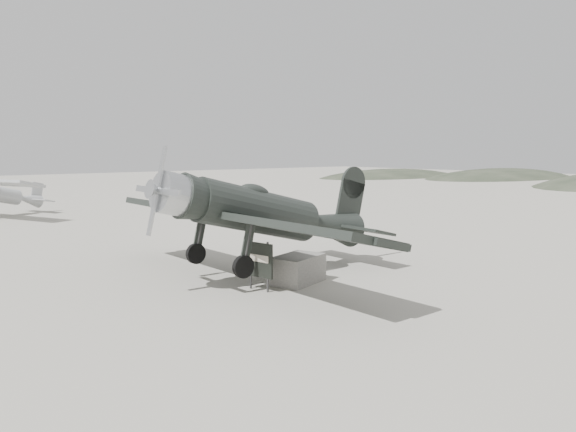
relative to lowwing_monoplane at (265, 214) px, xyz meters
name	(u,v)px	position (x,y,z in m)	size (l,w,h in m)	color
ground	(349,256)	(4.45, 0.60, -2.00)	(160.00, 160.00, 0.00)	gray
hill_east_north	(501,178)	(64.45, 28.60, -2.00)	(36.00, 18.00, 6.00)	#2B3325
hill_northeast	(391,177)	(54.45, 40.60, -2.00)	(32.00, 16.00, 5.20)	#2B3325
lowwing_monoplane	(265,214)	(0.00, 0.00, 0.00)	(8.41, 11.63, 3.79)	black
equipment_block	(298,269)	(0.16, -1.40, -1.58)	(1.68, 1.05, 0.84)	slate
sign_board	(259,261)	(-1.30, -1.40, -1.14)	(0.25, 1.00, 1.45)	#333333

